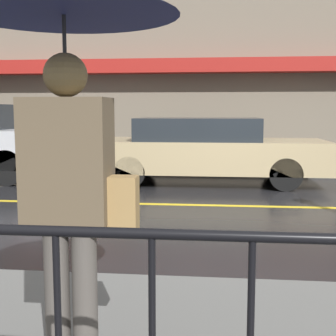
% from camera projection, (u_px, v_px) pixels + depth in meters
% --- Properties ---
extents(ground_plane, '(80.00, 80.00, 0.00)m').
position_uv_depth(ground_plane, '(235.00, 206.00, 7.26)').
color(ground_plane, black).
extents(sidewalk_far, '(28.00, 1.67, 0.10)m').
position_uv_depth(sidewalk_far, '(229.00, 169.00, 11.50)').
color(sidewalk_far, '#60605E').
rests_on(sidewalk_far, ground_plane).
extents(lane_marking, '(25.20, 0.12, 0.01)m').
position_uv_depth(lane_marking, '(235.00, 206.00, 7.26)').
color(lane_marking, gold).
rests_on(lane_marking, ground_plane).
extents(building_storefront, '(28.00, 0.85, 5.48)m').
position_uv_depth(building_storefront, '(229.00, 62.00, 12.12)').
color(building_storefront, '#706656').
rests_on(building_storefront, ground_plane).
extents(pedestrian, '(1.14, 1.14, 2.09)m').
position_uv_depth(pedestrian, '(65.00, 42.00, 2.29)').
color(pedestrian, '#4C4742').
rests_on(pedestrian, sidewalk_near).
extents(car_tan, '(4.70, 1.82, 1.33)m').
position_uv_depth(car_tan, '(205.00, 149.00, 9.50)').
color(car_tan, tan).
rests_on(car_tan, ground_plane).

